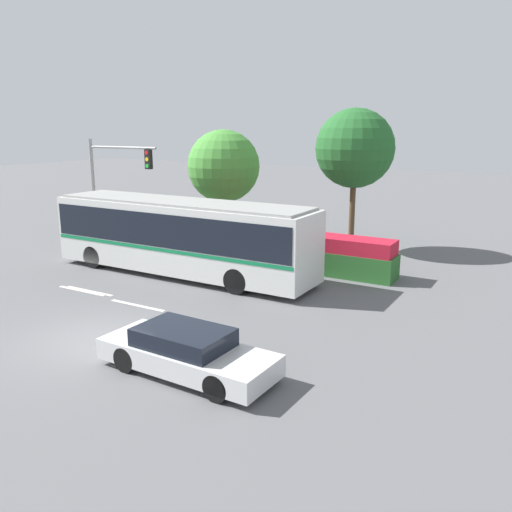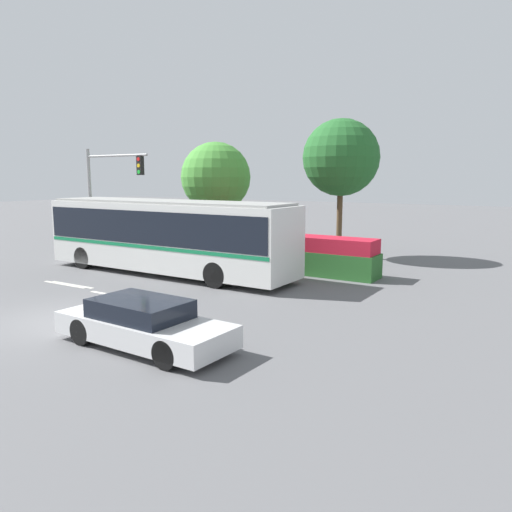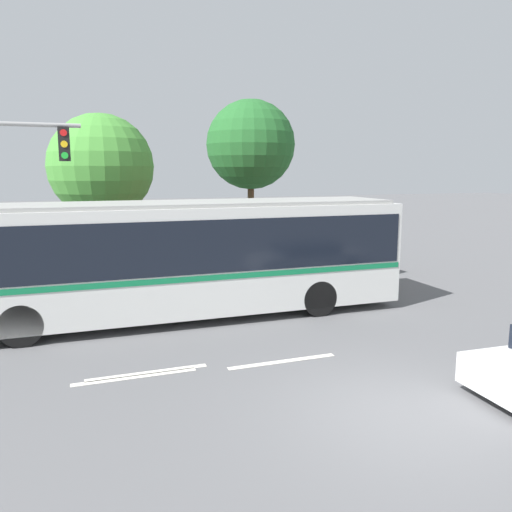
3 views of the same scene
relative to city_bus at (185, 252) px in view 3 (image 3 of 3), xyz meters
The scene contains 8 objects.
ground_plane 7.55m from the city_bus, 72.60° to the right, with size 140.00×140.00×0.00m, color #5B5B5E.
city_bus is the anchor object (origin of this frame).
flowering_hedge 5.20m from the city_bus, 40.83° to the left, with size 8.77×1.39×1.64m.
street_tree_left 6.63m from the city_bus, 106.19° to the left, with size 3.77×3.77×6.04m.
street_tree_centre 9.76m from the city_bus, 59.25° to the left, with size 3.87×3.87×7.07m.
lane_stripe_near 4.61m from the city_bus, 73.93° to the right, with size 2.40×0.16×0.01m, color silver.
lane_stripe_mid 4.43m from the city_bus, 113.23° to the right, with size 2.40×0.16×0.01m, color silver.
lane_stripe_far 4.64m from the city_bus, 115.73° to the right, with size 2.40×0.16×0.01m, color silver.
Camera 3 is at (-5.06, -6.53, 3.97)m, focal length 35.78 mm.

